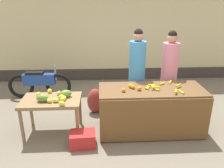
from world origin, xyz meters
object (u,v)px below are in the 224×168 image
object	(u,v)px
parked_motorcycle	(40,83)
produce_crate	(83,139)
vendor_woman_blue_shirt	(137,74)
vendor_woman_pink_shirt	(169,74)
produce_sack	(95,101)

from	to	relation	value
parked_motorcycle	produce_crate	size ratio (longest dim) A/B	3.64
vendor_woman_blue_shirt	vendor_woman_pink_shirt	xyz separation A→B (m)	(0.70, 0.03, -0.02)
vendor_woman_blue_shirt	parked_motorcycle	size ratio (longest dim) A/B	1.18
vendor_woman_blue_shirt	produce_sack	distance (m)	1.12
vendor_woman_blue_shirt	produce_crate	world-z (taller)	vendor_woman_blue_shirt
vendor_woman_pink_shirt	produce_crate	world-z (taller)	vendor_woman_pink_shirt
vendor_woman_blue_shirt	parked_motorcycle	bearing A→B (deg)	156.21
vendor_woman_blue_shirt	parked_motorcycle	world-z (taller)	vendor_woman_blue_shirt
vendor_woman_blue_shirt	produce_sack	world-z (taller)	vendor_woman_blue_shirt
vendor_woman_blue_shirt	vendor_woman_pink_shirt	world-z (taller)	vendor_woman_blue_shirt
vendor_woman_pink_shirt	produce_crate	size ratio (longest dim) A/B	4.18
produce_crate	produce_sack	distance (m)	1.27
parked_motorcycle	produce_crate	world-z (taller)	parked_motorcycle
vendor_woman_pink_shirt	produce_sack	world-z (taller)	vendor_woman_pink_shirt
vendor_woman_blue_shirt	parked_motorcycle	distance (m)	2.61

